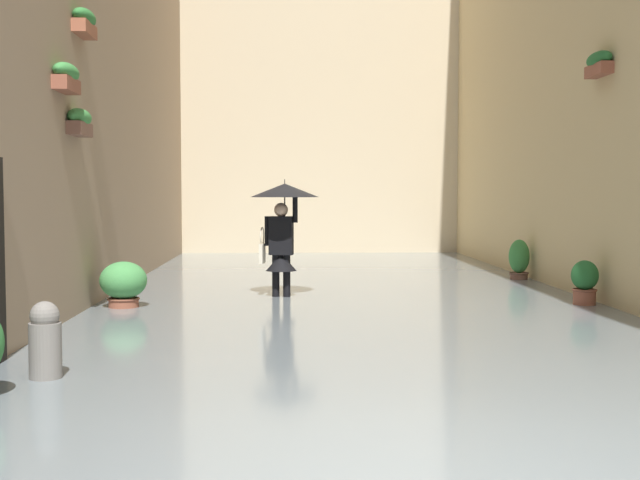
% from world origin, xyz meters
% --- Properties ---
extents(ground_plane, '(60.00, 60.00, 0.00)m').
position_xyz_m(ground_plane, '(0.00, -9.17, 0.00)').
color(ground_plane, '#605B56').
extents(flood_water, '(8.52, 24.33, 0.15)m').
position_xyz_m(flood_water, '(0.00, -9.17, 0.07)').
color(flood_water, slate).
rests_on(flood_water, ground_plane).
extents(building_facade_right, '(2.04, 22.33, 9.93)m').
position_xyz_m(building_facade_right, '(4.76, -9.16, 4.96)').
color(building_facade_right, gray).
rests_on(building_facade_right, ground_plane).
extents(building_facade_far, '(11.32, 1.80, 13.60)m').
position_xyz_m(building_facade_far, '(0.00, -19.23, 6.80)').
color(building_facade_far, beige).
rests_on(building_facade_far, ground_plane).
extents(person_wading, '(1.12, 1.12, 2.06)m').
position_xyz_m(person_wading, '(1.01, -8.62, 1.49)').
color(person_wading, '#4C4233').
rests_on(person_wading, ground_plane).
extents(potted_plant_mid_right, '(0.69, 0.69, 0.82)m').
position_xyz_m(potted_plant_mid_right, '(3.37, -7.50, 0.47)').
color(potted_plant_mid_right, brown).
rests_on(potted_plant_mid_right, ground_plane).
extents(potted_plant_near_left, '(0.40, 0.40, 0.92)m').
position_xyz_m(potted_plant_near_left, '(-3.61, -11.18, 0.48)').
color(potted_plant_near_left, brown).
rests_on(potted_plant_near_left, ground_plane).
extents(potted_plant_mid_left, '(0.41, 0.41, 0.82)m').
position_xyz_m(potted_plant_mid_left, '(-3.56, -7.50, 0.45)').
color(potted_plant_mid_left, brown).
rests_on(potted_plant_mid_left, ground_plane).
extents(mooring_bollard, '(0.29, 0.29, 0.86)m').
position_xyz_m(mooring_bollard, '(3.17, -2.81, 0.43)').
color(mooring_bollard, slate).
rests_on(mooring_bollard, ground_plane).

